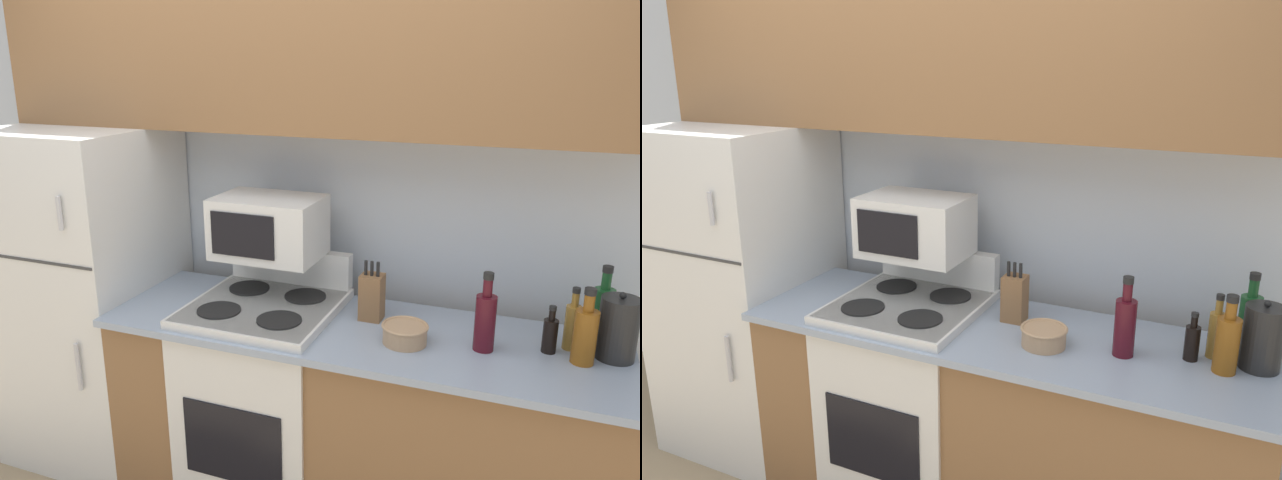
# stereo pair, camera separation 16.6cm
# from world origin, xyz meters

# --- Properties ---
(wall_back) EXTENTS (8.00, 0.05, 2.55)m
(wall_back) POSITION_xyz_m (0.00, 0.75, 1.27)
(wall_back) COLOR silver
(wall_back) RESTS_ON ground_plane
(lower_cabinets) EXTENTS (2.05, 0.65, 0.90)m
(lower_cabinets) POSITION_xyz_m (0.36, 0.31, 0.45)
(lower_cabinets) COLOR brown
(lower_cabinets) RESTS_ON ground_plane
(refrigerator) EXTENTS (0.72, 0.74, 1.63)m
(refrigerator) POSITION_xyz_m (-1.03, 0.36, 0.81)
(refrigerator) COLOR silver
(refrigerator) RESTS_ON ground_plane
(upper_cabinets) EXTENTS (2.77, 0.33, 0.72)m
(upper_cabinets) POSITION_xyz_m (0.00, 0.56, 1.99)
(upper_cabinets) COLOR brown
(upper_cabinets) RESTS_ON refrigerator
(stove) EXTENTS (0.60, 0.64, 1.10)m
(stove) POSITION_xyz_m (-0.05, 0.30, 0.48)
(stove) COLOR silver
(stove) RESTS_ON ground_plane
(microwave) EXTENTS (0.45, 0.32, 0.26)m
(microwave) POSITION_xyz_m (-0.09, 0.43, 1.23)
(microwave) COLOR silver
(microwave) RESTS_ON stove
(knife_block) EXTENTS (0.09, 0.09, 0.25)m
(knife_block) POSITION_xyz_m (0.39, 0.39, 1.00)
(knife_block) COLOR brown
(knife_block) RESTS_ON lower_cabinets
(bowl) EXTENTS (0.18, 0.18, 0.08)m
(bowl) POSITION_xyz_m (0.57, 0.22, 0.94)
(bowl) COLOR tan
(bowl) RESTS_ON lower_cabinets
(bottle_vinegar) EXTENTS (0.06, 0.06, 0.24)m
(bottle_vinegar) POSITION_xyz_m (1.15, 0.39, 1.00)
(bottle_vinegar) COLOR olive
(bottle_vinegar) RESTS_ON lower_cabinets
(bottle_wine_green) EXTENTS (0.08, 0.08, 0.30)m
(bottle_wine_green) POSITION_xyz_m (1.26, 0.50, 1.02)
(bottle_wine_green) COLOR #194C23
(bottle_wine_green) RESTS_ON lower_cabinets
(bottle_whiskey) EXTENTS (0.08, 0.08, 0.28)m
(bottle_whiskey) POSITION_xyz_m (1.19, 0.29, 1.01)
(bottle_whiskey) COLOR brown
(bottle_whiskey) RESTS_ON lower_cabinets
(bottle_soy_sauce) EXTENTS (0.05, 0.05, 0.18)m
(bottle_soy_sauce) POSITION_xyz_m (1.08, 0.34, 0.97)
(bottle_soy_sauce) COLOR black
(bottle_soy_sauce) RESTS_ON lower_cabinets
(bottle_wine_red) EXTENTS (0.08, 0.08, 0.30)m
(bottle_wine_red) POSITION_xyz_m (0.86, 0.27, 1.02)
(bottle_wine_red) COLOR #470F19
(bottle_wine_red) RESTS_ON lower_cabinets
(kettle) EXTENTS (0.13, 0.13, 0.25)m
(kettle) POSITION_xyz_m (1.30, 0.37, 1.02)
(kettle) COLOR black
(kettle) RESTS_ON lower_cabinets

